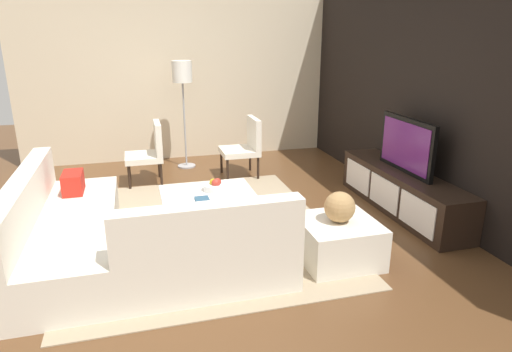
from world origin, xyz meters
TOP-DOWN VIEW (x-y plane):
  - ground_plane at (0.00, 0.00)m, footprint 14.00×14.00m
  - feature_wall_back at (0.00, 2.70)m, footprint 6.40×0.12m
  - side_wall_left at (-3.20, 0.20)m, footprint 0.12×5.20m
  - area_rug at (-0.10, 0.00)m, footprint 3.25×2.73m
  - media_console at (0.00, 2.40)m, footprint 2.12×0.48m
  - television at (0.00, 2.40)m, footprint 1.01×0.06m
  - sectional_couch at (0.50, -0.87)m, footprint 2.31×2.35m
  - coffee_table at (-0.10, 0.10)m, footprint 1.03×1.01m
  - accent_chair_near at (-1.89, -0.43)m, footprint 0.53×0.51m
  - floor_lamp at (-2.55, 0.14)m, footprint 0.30×0.30m
  - ottoman at (0.92, 1.13)m, footprint 0.70×0.70m
  - fruit_bowl at (-0.28, 0.20)m, footprint 0.28×0.28m
  - accent_chair_far at (-1.85, 0.94)m, footprint 0.54×0.53m
  - decorative_ball at (0.92, 1.13)m, footprint 0.29×0.29m
  - book_stack at (0.12, -0.02)m, footprint 0.18×0.14m

SIDE VIEW (x-z plane):
  - ground_plane at x=0.00m, z-range 0.00..0.00m
  - area_rug at x=-0.10m, z-range 0.00..0.01m
  - ottoman at x=0.92m, z-range 0.00..0.40m
  - coffee_table at x=-0.10m, z-range 0.01..0.39m
  - media_console at x=0.00m, z-range 0.00..0.50m
  - sectional_couch at x=0.50m, z-range -0.13..0.70m
  - book_stack at x=0.12m, z-range 0.38..0.45m
  - fruit_bowl at x=-0.28m, z-range 0.36..0.50m
  - accent_chair_far at x=-1.85m, z-range 0.05..0.92m
  - accent_chair_near at x=-1.89m, z-range 0.05..0.92m
  - decorative_ball at x=0.92m, z-range 0.40..0.69m
  - television at x=0.00m, z-range 0.50..1.13m
  - floor_lamp at x=-2.55m, z-range 0.55..2.21m
  - feature_wall_back at x=0.00m, z-range 0.00..2.80m
  - side_wall_left at x=-3.20m, z-range 0.00..2.80m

